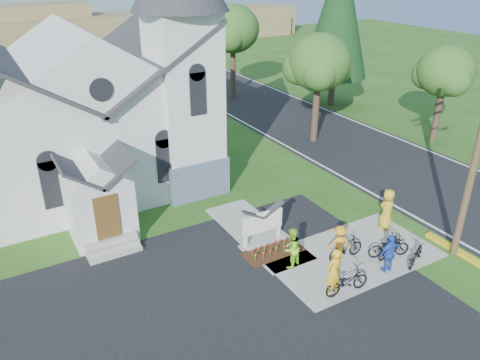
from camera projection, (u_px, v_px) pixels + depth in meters
ground at (332, 273)px, 18.38m from camera, size 120.00×120.00×0.00m
road at (304, 124)px, 34.59m from camera, size 8.00×90.00×0.02m
sidewalk at (352, 255)px, 19.43m from camera, size 7.00×4.00×0.05m
church at (93, 89)px, 23.38m from camera, size 12.35×12.00×13.00m
church_sign at (263, 222)px, 19.89m from camera, size 2.20×0.40×1.70m
flower_bed at (274, 252)px, 19.62m from camera, size 2.60×1.10×0.07m
tree_road_near at (319, 63)px, 29.32m from camera, size 4.00×4.00×7.05m
tree_road_mid at (233, 29)px, 38.66m from camera, size 4.40×4.40×7.80m
tree_road_far at (445, 72)px, 29.60m from camera, size 3.60×3.60×6.30m
conifer at (339, 11)px, 35.98m from camera, size 5.20×5.20×12.40m
distant_hills at (79, 30)px, 62.91m from camera, size 61.00×10.00×5.60m
cyclist_0 at (334, 272)px, 16.74m from camera, size 0.77×0.55×1.97m
bike_0 at (347, 282)px, 17.06m from camera, size 1.88×0.80×0.96m
cyclist_1 at (291, 248)px, 18.36m from camera, size 1.01×0.91×1.72m
bike_1 at (346, 248)px, 18.97m from camera, size 1.71×0.52×1.02m
cyclist_2 at (390, 253)px, 18.09m from camera, size 1.00×0.50×1.65m
bike_2 at (389, 247)px, 19.14m from camera, size 1.88×1.19×0.93m
cyclist_3 at (339, 243)px, 18.81m from camera, size 1.16×0.95×1.56m
bike_3 at (390, 246)px, 19.13m from camera, size 1.69×0.80×0.98m
cyclist_4 at (387, 209)px, 21.00m from camera, size 1.10×0.94×1.91m
bike_4 at (416, 255)px, 18.72m from camera, size 1.66×1.16×0.83m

